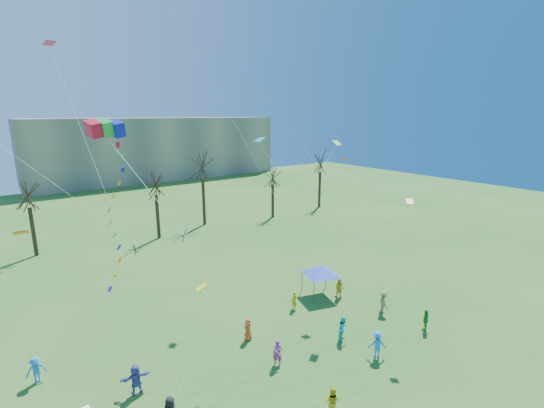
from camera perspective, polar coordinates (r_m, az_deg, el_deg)
distant_building at (r=100.23m, az=-16.78°, el=8.02°), size 60.00×14.00×15.00m
bare_tree_row at (r=50.71m, az=-20.73°, el=2.29°), size 69.81×8.10×10.85m
big_box_kite at (r=19.25m, az=-21.69°, el=-1.99°), size 4.07×6.20×17.84m
canopy_tent_blue at (r=34.50m, az=7.35°, el=-9.87°), size 3.66×3.66×2.86m
festival_crowd at (r=25.79m, az=-3.15°, el=-22.49°), size 26.19×13.37×1.85m
small_kites_aloft at (r=26.23m, az=-6.50°, el=7.99°), size 28.76×16.91×34.11m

